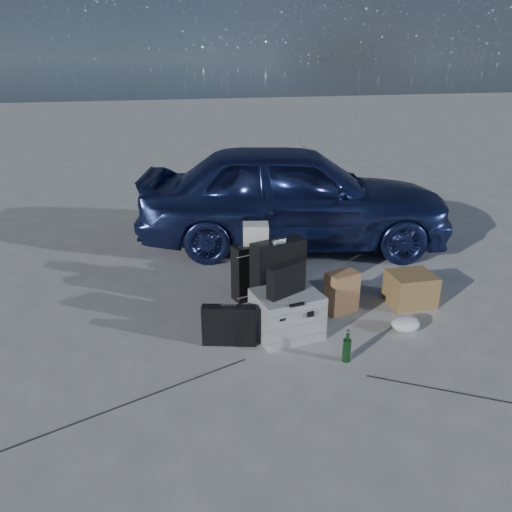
{
  "coord_description": "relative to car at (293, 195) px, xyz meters",
  "views": [
    {
      "loc": [
        -1.6,
        -3.8,
        2.43
      ],
      "look_at": [
        -0.24,
        0.85,
        0.51
      ],
      "focal_mm": 35.0,
      "sensor_mm": 36.0,
      "label": 1
    }
  ],
  "objects": [
    {
      "name": "ground",
      "position": [
        -0.74,
        -2.41,
        -0.71
      ],
      "size": [
        60.0,
        60.0,
        0.0
      ],
      "primitive_type": "plane",
      "color": "#B2B2AD",
      "rests_on": "ground"
    },
    {
      "name": "car",
      "position": [
        0.0,
        0.0,
        0.0
      ],
      "size": [
        4.45,
        2.77,
        1.41
      ],
      "primitive_type": "imported",
      "rotation": [
        0.0,
        0.0,
        1.29
      ],
      "color": "navy",
      "rests_on": "ground"
    },
    {
      "name": "pelican_case",
      "position": [
        -0.91,
        -2.33,
        -0.49
      ],
      "size": [
        0.64,
        0.55,
        0.43
      ],
      "primitive_type": "cube",
      "rotation": [
        0.0,
        0.0,
        0.12
      ],
      "color": "#979A9C",
      "rests_on": "ground"
    },
    {
      "name": "laptop_bag",
      "position": [
        -0.93,
        -2.34,
        -0.13
      ],
      "size": [
        0.41,
        0.25,
        0.3
      ],
      "primitive_type": "cube",
      "rotation": [
        0.0,
        0.0,
        0.42
      ],
      "color": "black",
      "rests_on": "pelican_case"
    },
    {
      "name": "briefcase",
      "position": [
        -1.47,
        -2.34,
        -0.52
      ],
      "size": [
        0.5,
        0.26,
        0.38
      ],
      "primitive_type": "cube",
      "rotation": [
        0.0,
        0.0,
        -0.32
      ],
      "color": "black",
      "rests_on": "ground"
    },
    {
      "name": "suitcase_left",
      "position": [
        -0.81,
        -1.77,
        -0.34
      ],
      "size": [
        0.6,
        0.34,
        0.73
      ],
      "primitive_type": "cube",
      "rotation": [
        0.0,
        0.0,
        0.27
      ],
      "color": "black",
      "rests_on": "ground"
    },
    {
      "name": "suitcase_right",
      "position": [
        -0.96,
        -1.46,
        -0.4
      ],
      "size": [
        0.54,
        0.31,
        0.61
      ],
      "primitive_type": "cube",
      "rotation": [
        0.0,
        0.0,
        0.26
      ],
      "color": "black",
      "rests_on": "ground"
    },
    {
      "name": "white_carton",
      "position": [
        -0.96,
        -1.45,
        0.01
      ],
      "size": [
        0.31,
        0.27,
        0.21
      ],
      "primitive_type": "cube",
      "rotation": [
        0.0,
        0.0,
        -0.25
      ],
      "color": "beige",
      "rests_on": "suitcase_right"
    },
    {
      "name": "duffel_bag",
      "position": [
        -0.69,
        -1.11,
        -0.54
      ],
      "size": [
        0.73,
        0.44,
        0.34
      ],
      "primitive_type": "cube",
      "rotation": [
        0.0,
        0.0,
        0.23
      ],
      "color": "black",
      "rests_on": "ground"
    },
    {
      "name": "flat_box_white",
      "position": [
        -0.67,
        -1.1,
        -0.33
      ],
      "size": [
        0.4,
        0.3,
        0.07
      ],
      "primitive_type": "cube",
      "rotation": [
        0.0,
        0.0,
        0.03
      ],
      "color": "beige",
      "rests_on": "duffel_bag"
    },
    {
      "name": "flat_box_black",
      "position": [
        -0.69,
        -1.09,
        -0.27
      ],
      "size": [
        0.3,
        0.26,
        0.06
      ],
      "primitive_type": "cube",
      "rotation": [
        0.0,
        0.0,
        0.31
      ],
      "color": "black",
      "rests_on": "flat_box_white"
    },
    {
      "name": "kraft_bag",
      "position": [
        -0.22,
        -2.05,
        -0.49
      ],
      "size": [
        0.36,
        0.27,
        0.43
      ],
      "primitive_type": "cube",
      "rotation": [
        0.0,
        0.0,
        0.24
      ],
      "color": "#AC784B",
      "rests_on": "ground"
    },
    {
      "name": "cardboard_box",
      "position": [
        0.56,
        -2.09,
        -0.54
      ],
      "size": [
        0.48,
        0.43,
        0.34
      ],
      "primitive_type": "cube",
      "rotation": [
        0.0,
        0.0,
        -0.07
      ],
      "color": "brown",
      "rests_on": "ground"
    },
    {
      "name": "plastic_bag",
      "position": [
        0.2,
        -2.59,
        -0.63
      ],
      "size": [
        0.28,
        0.24,
        0.15
      ],
      "primitive_type": "ellipsoid",
      "rotation": [
        0.0,
        0.0,
        -0.02
      ],
      "color": "silver",
      "rests_on": "ground"
    },
    {
      "name": "green_bottle",
      "position": [
        -0.57,
        -2.9,
        -0.56
      ],
      "size": [
        0.08,
        0.08,
        0.28
      ],
      "primitive_type": "cylinder",
      "rotation": [
        0.0,
        0.0,
        -0.19
      ],
      "color": "black",
      "rests_on": "ground"
    }
  ]
}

